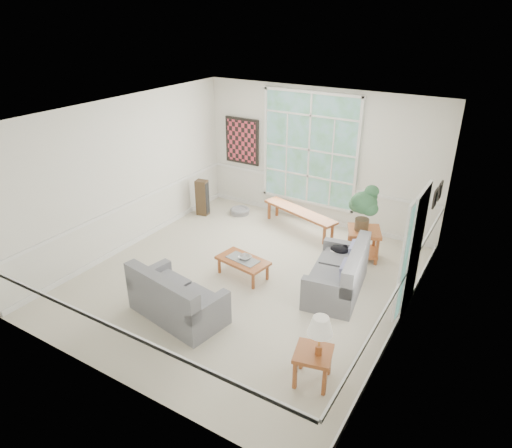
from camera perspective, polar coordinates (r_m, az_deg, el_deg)
The scene contains 24 objects.
floor at distance 8.38m, azimuth -1.30°, elevation -6.88°, with size 5.50×6.00×0.01m, color beige.
ceiling at distance 7.22m, azimuth -1.54°, elevation 13.67°, with size 5.50×6.00×0.02m, color white.
wall_back at distance 10.18m, azimuth 7.76°, elevation 8.26°, with size 5.50×0.02×3.00m, color silver.
wall_front at distance 5.67m, azimuth -18.01°, elevation -7.64°, with size 5.50×0.02×3.00m, color silver.
wall_left at distance 9.35m, azimuth -15.88°, elevation 5.94°, with size 0.02×6.00×3.00m, color silver.
wall_right at distance 6.74m, azimuth 18.75°, elevation -2.19°, with size 0.02×6.00×3.00m, color silver.
window_back at distance 10.18m, azimuth 6.68°, elevation 9.20°, with size 2.30×0.08×2.40m, color white.
entry_door at distance 7.48m, azimuth 19.08°, elevation -3.32°, with size 0.08×0.90×2.10m, color white.
door_sidelight at distance 6.89m, azimuth 17.96°, elevation -4.80°, with size 0.08×0.26×1.90m, color white.
wall_art at distance 10.99m, azimuth -1.78°, elevation 10.32°, with size 0.90×0.06×1.10m, color maroon.
wall_frame_near at distance 8.32m, azimuth 21.44°, elevation 3.05°, with size 0.04×0.26×0.32m, color black.
wall_frame_far at distance 8.69m, azimuth 21.96°, elevation 3.89°, with size 0.04×0.26×0.32m, color black.
loveseat_right at distance 7.95m, azimuth 10.09°, elevation -5.59°, with size 0.82×1.59×0.86m, color slate.
loveseat_front at distance 7.34m, azimuth -9.78°, elevation -8.50°, with size 1.56×0.81×0.84m, color slate.
coffee_table at distance 8.36m, azimuth -1.64°, elevation -5.49°, with size 0.94×0.52×0.35m, color brown.
pewter_bowl at distance 8.27m, azimuth -1.39°, elevation -4.17°, with size 0.27×0.27×0.07m, color #9C9CA1.
window_bench at distance 10.12m, azimuth 5.42°, elevation 0.52°, with size 1.90×0.37×0.44m, color brown.
end_table at distance 9.14m, azimuth 13.23°, elevation -2.42°, with size 0.61×0.61×0.61m, color brown.
houseplant at distance 8.80m, azimuth 13.29°, elevation 1.97°, with size 0.53×0.53×0.91m, color #2C5836, non-canonical shape.
side_table at distance 6.27m, azimuth 7.08°, elevation -17.26°, with size 0.48×0.48×0.49m, color brown.
table_lamp at distance 5.91m, azimuth 7.97°, elevation -13.70°, with size 0.33×0.33×0.56m, color white, non-canonical shape.
pet_bed at distance 10.91m, azimuth -2.02°, elevation 1.64°, with size 0.46×0.46×0.14m, color gray.
floor_speaker at distance 10.80m, azimuth -6.73°, elevation 3.30°, with size 0.26×0.21×0.85m, color #42301D.
cat at distance 8.40m, azimuth 10.37°, elevation -3.11°, with size 0.33×0.24×0.16m, color black.
Camera 1 is at (3.81, -5.95, 4.49)m, focal length 32.00 mm.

